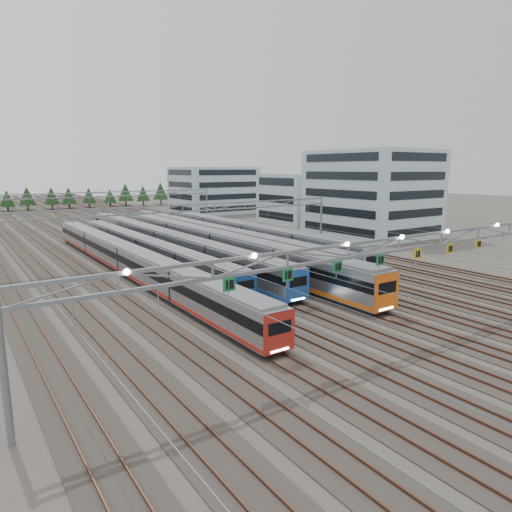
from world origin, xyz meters
TOP-DOWN VIEW (x-y plane):
  - ground at (0.00, 0.00)m, footprint 400.00×400.00m
  - track_bed at (0.00, 100.00)m, footprint 54.00×260.00m
  - train_a at (-11.25, 32.34)m, footprint 2.68×63.42m
  - train_b at (-6.75, 38.27)m, footprint 2.61×52.63m
  - train_c at (-2.25, 42.51)m, footprint 2.83×65.77m
  - train_d at (2.25, 32.84)m, footprint 3.16×60.32m
  - train_e at (6.75, 42.93)m, footprint 2.90×63.57m
  - train_f at (11.25, 38.88)m, footprint 3.14×52.95m
  - gantry_near at (-0.05, -0.12)m, footprint 56.36×0.61m
  - gantry_mid at (0.00, 40.00)m, footprint 56.36×0.36m
  - gantry_far at (0.00, 85.00)m, footprint 56.36×0.36m
  - depot_bldg_south at (41.05, 39.86)m, footprint 18.00×22.00m
  - depot_bldg_mid at (42.00, 63.74)m, footprint 14.00×16.00m
  - depot_bldg_north at (37.68, 98.75)m, footprint 22.00×18.00m
  - treeline at (2.25, 138.20)m, footprint 100.10×5.60m

SIDE VIEW (x-z plane):
  - ground at x=0.00m, z-range 0.00..0.00m
  - track_bed at x=0.00m, z-range -1.22..4.20m
  - train_b at x=-6.75m, z-range 0.25..3.65m
  - train_a at x=-11.25m, z-range 0.25..3.73m
  - train_c at x=-2.25m, z-range 0.25..3.94m
  - train_e at x=6.75m, z-range 0.25..4.02m
  - train_f at x=11.25m, z-range 0.25..4.36m
  - train_d at x=2.25m, z-range 0.25..4.38m
  - treeline at x=2.25m, z-range 0.72..7.74m
  - depot_bldg_mid at x=42.00m, z-range 0.00..11.99m
  - gantry_mid at x=0.00m, z-range 2.39..10.39m
  - gantry_far at x=0.00m, z-range 2.39..10.39m
  - depot_bldg_north at x=37.68m, z-range 0.00..13.66m
  - gantry_near at x=-0.05m, z-range 3.05..11.13m
  - depot_bldg_south at x=41.05m, z-range 0.00..16.74m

